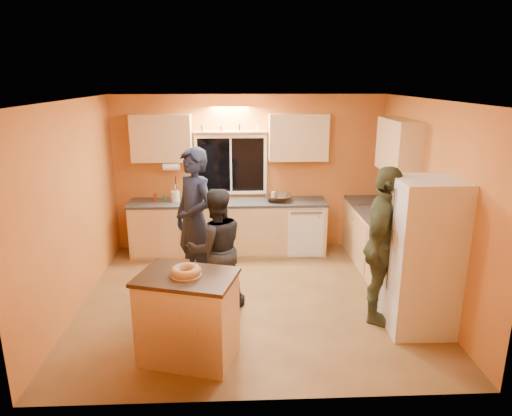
{
  "coord_description": "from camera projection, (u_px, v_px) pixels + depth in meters",
  "views": [
    {
      "loc": [
        -0.21,
        -5.54,
        2.86
      ],
      "look_at": [
        0.05,
        0.4,
        1.15
      ],
      "focal_mm": 32.0,
      "sensor_mm": 36.0,
      "label": 1
    }
  ],
  "objects": [
    {
      "name": "person_left",
      "position": [
        195.0,
        220.0,
        6.23
      ],
      "size": [
        0.82,
        0.86,
        1.98
      ],
      "primitive_type": "imported",
      "rotation": [
        0.0,
        0.0,
        -0.9
      ],
      "color": "black",
      "rests_on": "ground"
    },
    {
      "name": "right_counter",
      "position": [
        387.0,
        251.0,
        6.56
      ],
      "size": [
        0.62,
        1.84,
        0.9
      ],
      "color": "tan",
      "rests_on": "ground"
    },
    {
      "name": "bundt_pastry",
      "position": [
        186.0,
        271.0,
        4.58
      ],
      "size": [
        0.31,
        0.31,
        0.09
      ],
      "primitive_type": "torus",
      "color": "tan",
      "rests_on": "island"
    },
    {
      "name": "ground",
      "position": [
        254.0,
        299.0,
        6.12
      ],
      "size": [
        4.5,
        4.5,
        0.0
      ],
      "primitive_type": "plane",
      "color": "brown",
      "rests_on": "ground"
    },
    {
      "name": "person_center",
      "position": [
        216.0,
        249.0,
        5.76
      ],
      "size": [
        0.89,
        0.78,
        1.56
      ],
      "primitive_type": "imported",
      "rotation": [
        0.0,
        0.0,
        3.42
      ],
      "color": "black",
      "rests_on": "ground"
    },
    {
      "name": "mixing_bowl",
      "position": [
        278.0,
        198.0,
        7.49
      ],
      "size": [
        0.45,
        0.45,
        0.1
      ],
      "primitive_type": "imported",
      "rotation": [
        0.0,
        0.0,
        -0.12
      ],
      "color": "black",
      "rests_on": "back_counter"
    },
    {
      "name": "room_shell",
      "position": [
        261.0,
        174.0,
        6.07
      ],
      "size": [
        4.54,
        4.04,
        2.61
      ],
      "color": "orange",
      "rests_on": "ground"
    },
    {
      "name": "person_right",
      "position": [
        383.0,
        246.0,
        5.35
      ],
      "size": [
        0.92,
        1.21,
        1.91
      ],
      "primitive_type": "imported",
      "rotation": [
        0.0,
        0.0,
        1.1
      ],
      "color": "#333823",
      "rests_on": "ground"
    },
    {
      "name": "refrigerator",
      "position": [
        422.0,
        256.0,
        5.18
      ],
      "size": [
        0.72,
        0.7,
        1.8
      ],
      "primitive_type": "cube",
      "color": "silver",
      "rests_on": "ground"
    },
    {
      "name": "utensil_crock",
      "position": [
        175.0,
        196.0,
        7.46
      ],
      "size": [
        0.14,
        0.14,
        0.17
      ],
      "primitive_type": "cylinder",
      "color": "beige",
      "rests_on": "back_counter"
    },
    {
      "name": "back_counter",
      "position": [
        250.0,
        227.0,
        7.63
      ],
      "size": [
        4.23,
        0.62,
        0.9
      ],
      "color": "tan",
      "rests_on": "ground"
    },
    {
      "name": "red_box",
      "position": [
        388.0,
        215.0,
        6.61
      ],
      "size": [
        0.19,
        0.16,
        0.07
      ],
      "primitive_type": "cube",
      "rotation": [
        0.0,
        0.0,
        -0.29
      ],
      "color": "maroon",
      "rests_on": "right_counter"
    },
    {
      "name": "potted_plant",
      "position": [
        387.0,
        212.0,
        6.35
      ],
      "size": [
        0.28,
        0.25,
        0.31
      ],
      "primitive_type": "imported",
      "rotation": [
        0.0,
        0.0,
        0.01
      ],
      "color": "gray",
      "rests_on": "right_counter"
    },
    {
      "name": "island",
      "position": [
        188.0,
        316.0,
        4.72
      ],
      "size": [
        1.12,
        0.91,
        0.94
      ],
      "rotation": [
        0.0,
        0.0,
        -0.28
      ],
      "color": "tan",
      "rests_on": "ground"
    }
  ]
}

